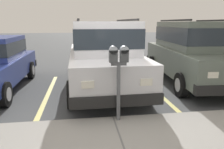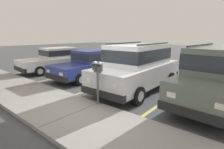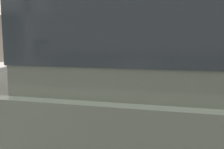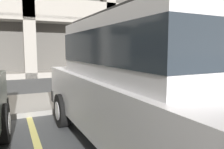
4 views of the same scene
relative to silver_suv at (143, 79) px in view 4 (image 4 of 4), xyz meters
name	(u,v)px [view 4 (image 4 of 4)]	position (x,y,z in m)	size (l,w,h in m)	color
ground_plane	(96,114)	(0.04, 2.16, -1.14)	(80.00, 80.00, 0.10)	#444749
sidewalk	(80,99)	(0.04, 3.46, -1.03)	(40.00, 2.20, 0.12)	gray
parking_stall_lines	(184,119)	(1.58, 0.76, -1.08)	(12.39, 4.80, 0.01)	#DBD16B
silver_suv	(143,79)	(0.00, 0.00, 0.00)	(2.08, 4.81, 2.03)	silver
parking_meter_near	(88,63)	(-0.04, 2.51, 0.09)	(0.35, 0.12, 1.42)	#595B60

